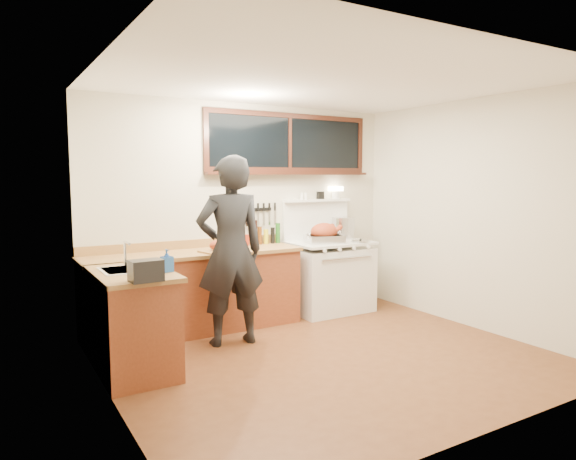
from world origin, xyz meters
TOP-DOWN VIEW (x-y plane):
  - ground_plane at (0.00, 0.00)m, footprint 4.00×3.50m
  - room_shell at (0.00, 0.00)m, footprint 4.10×3.60m
  - counter_back at (-0.80, 1.45)m, footprint 2.44×0.64m
  - counter_left at (-1.70, 0.62)m, footprint 0.64×1.09m
  - sink_unit at (-1.68, 0.70)m, footprint 0.50×0.45m
  - vintage_stove at (1.00, 1.41)m, footprint 1.02×0.74m
  - back_window at (0.60, 1.72)m, footprint 2.32×0.13m
  - left_doorway at (-1.99, -0.55)m, footprint 0.02×1.04m
  - knife_strip at (0.12, 1.73)m, footprint 0.52×0.03m
  - man at (-0.63, 0.86)m, footprint 0.76×0.55m
  - soap_bottle at (-1.43, 0.43)m, footprint 0.11×0.11m
  - toaster at (-1.70, 0.12)m, footprint 0.26×0.18m
  - cutting_board at (-0.58, 1.30)m, footprint 0.41×0.33m
  - roast_turkey at (0.87, 1.34)m, footprint 0.52×0.44m
  - stockpot at (1.35, 1.59)m, footprint 0.31×0.31m
  - saucepan at (1.04, 1.66)m, footprint 0.18×0.28m
  - pot_lid at (1.31, 1.16)m, footprint 0.30×0.30m
  - coffee_tin at (-0.09, 1.63)m, footprint 0.11×0.10m
  - pitcher at (-0.27, 1.67)m, footprint 0.11×0.11m
  - bottle_cluster at (0.17, 1.63)m, footprint 0.40×0.07m

SIDE VIEW (x-z plane):
  - ground_plane at x=0.00m, z-range -0.02..0.00m
  - counter_left at x=-1.70m, z-range 0.00..0.90m
  - counter_back at x=-0.80m, z-range -0.05..0.95m
  - vintage_stove at x=1.00m, z-range -0.33..1.27m
  - sink_unit at x=-1.68m, z-range 0.66..1.03m
  - pot_lid at x=1.31m, z-range 0.89..0.93m
  - cutting_board at x=-0.58m, z-range 0.89..1.02m
  - saucepan at x=1.04m, z-range 0.90..1.01m
  - coffee_tin at x=-0.09m, z-range 0.90..1.03m
  - man at x=-0.63m, z-range 0.00..1.94m
  - pitcher at x=-0.27m, z-range 0.90..1.07m
  - toaster at x=-1.70m, z-range 0.90..1.07m
  - soap_bottle at x=-1.43m, z-range 0.90..1.10m
  - roast_turkey at x=0.87m, z-range 0.88..1.13m
  - bottle_cluster at x=0.17m, z-range 0.87..1.17m
  - stockpot at x=1.35m, z-range 0.90..1.18m
  - left_doorway at x=-1.99m, z-range 0.00..2.17m
  - knife_strip at x=0.12m, z-range 1.17..1.45m
  - room_shell at x=0.00m, z-range 0.32..2.97m
  - back_window at x=0.60m, z-range 1.68..2.45m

